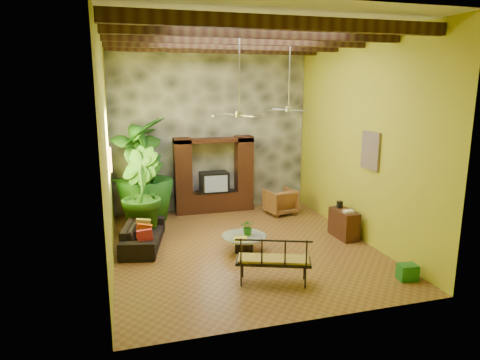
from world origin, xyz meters
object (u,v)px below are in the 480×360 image
object	(u,v)px
ceiling_fan_back	(289,101)
wicker_armchair	(280,201)
coffee_table	(244,241)
tall_plant_c	(144,170)
side_console	(344,224)
sofa	(143,234)
green_bin	(407,272)
entertainment_center	(214,180)
tall_plant_a	(140,174)
tall_plant_b	(139,192)
iron_bench	(275,258)
ceiling_fan_front	(239,105)

from	to	relation	value
ceiling_fan_back	wicker_armchair	bearing A→B (deg)	76.95
ceiling_fan_back	coffee_table	world-z (taller)	ceiling_fan_back
tall_plant_c	side_console	world-z (taller)	tall_plant_c
wicker_armchair	sofa	bearing A→B (deg)	10.67
wicker_armchair	side_console	size ratio (longest dim) A/B	0.93
coffee_table	green_bin	world-z (taller)	coffee_table
entertainment_center	ceiling_fan_back	xyz separation A→B (m)	(1.60, -1.94, 2.44)
ceiling_fan_back	tall_plant_a	world-z (taller)	ceiling_fan_back
side_console	green_bin	world-z (taller)	side_console
tall_plant_b	side_console	world-z (taller)	tall_plant_b
entertainment_center	coffee_table	size ratio (longest dim) A/B	2.32
ceiling_fan_back	sofa	world-z (taller)	ceiling_fan_back
coffee_table	side_console	world-z (taller)	side_console
entertainment_center	tall_plant_c	bearing A→B (deg)	-170.06
sofa	wicker_armchair	bearing A→B (deg)	-56.98
iron_bench	tall_plant_c	bearing A→B (deg)	134.42
coffee_table	ceiling_fan_back	bearing A→B (deg)	42.53
sofa	wicker_armchair	distance (m)	4.45
iron_bench	entertainment_center	bearing A→B (deg)	111.11
wicker_armchair	green_bin	bearing A→B (deg)	88.88
side_console	ceiling_fan_front	bearing A→B (deg)	-175.78
wicker_armchair	green_bin	world-z (taller)	wicker_armchair
ceiling_fan_back	side_console	bearing A→B (deg)	-50.99
ceiling_fan_front	ceiling_fan_back	size ratio (longest dim) A/B	1.00
sofa	coffee_table	size ratio (longest dim) A/B	2.03
entertainment_center	tall_plant_b	size ratio (longest dim) A/B	1.05
tall_plant_b	side_console	distance (m)	5.27
tall_plant_b	iron_bench	bearing A→B (deg)	-57.24
ceiling_fan_front	wicker_armchair	xyz separation A→B (m)	(2.05, 2.70, -3.02)
wicker_armchair	side_console	bearing A→B (deg)	98.13
tall_plant_b	green_bin	distance (m)	6.55
side_console	ceiling_fan_back	bearing A→B (deg)	127.14
entertainment_center	wicker_armchair	world-z (taller)	entertainment_center
ceiling_fan_back	iron_bench	xyz separation A→B (m)	(-1.57, -3.31, -2.86)
tall_plant_a	tall_plant_c	size ratio (longest dim) A/B	0.94
coffee_table	side_console	bearing A→B (deg)	4.89
ceiling_fan_back	iron_bench	world-z (taller)	ceiling_fan_back
iron_bench	side_console	xyz separation A→B (m)	(2.62, 2.01, -0.18)
tall_plant_c	iron_bench	bearing A→B (deg)	-66.40
wicker_armchair	coffee_table	size ratio (longest dim) A/B	0.81
coffee_table	green_bin	bearing A→B (deg)	-40.48
tall_plant_a	tall_plant_b	world-z (taller)	tall_plant_a
tall_plant_a	green_bin	distance (m)	7.25
entertainment_center	sofa	xyz separation A→B (m)	(-2.30, -2.43, -0.66)
ceiling_fan_back	coffee_table	size ratio (longest dim) A/B	1.80
ceiling_fan_front	green_bin	world-z (taller)	ceiling_fan_front
wicker_armchair	tall_plant_c	size ratio (longest dim) A/B	0.28
ceiling_fan_front	ceiling_fan_back	distance (m)	2.41
tall_plant_b	green_bin	size ratio (longest dim) A/B	6.22
tall_plant_c	coffee_table	xyz separation A→B (m)	(2.04, -3.10, -1.22)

